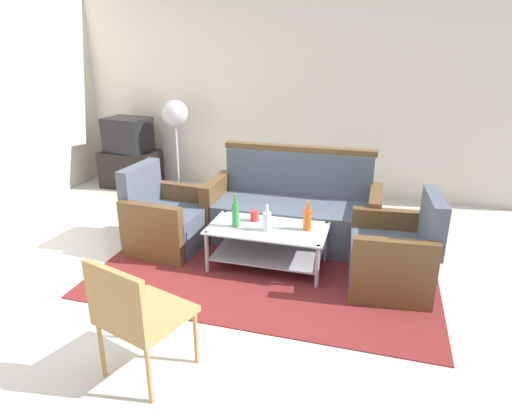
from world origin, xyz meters
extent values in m
plane|color=beige|center=(0.00, 0.00, 0.00)|extent=(14.00, 14.00, 0.00)
cube|color=silver|center=(0.00, 3.06, 1.40)|extent=(6.52, 0.12, 2.80)
cube|color=maroon|center=(0.14, 0.71, 0.01)|extent=(3.07, 2.10, 0.01)
cube|color=#4C5666|center=(0.23, 1.31, 0.22)|extent=(1.60, 0.71, 0.42)
cube|color=#4C5666|center=(0.23, 1.63, 0.67)|extent=(1.60, 0.15, 0.48)
cube|color=brown|center=(1.07, 1.31, 0.32)|extent=(0.12, 0.70, 0.62)
cube|color=brown|center=(-0.61, 1.30, 0.32)|extent=(0.12, 0.70, 0.62)
cube|color=brown|center=(0.23, 1.63, 0.94)|extent=(1.64, 0.11, 0.06)
cube|color=#4C5666|center=(-0.94, 0.81, 0.21)|extent=(0.70, 0.65, 0.40)
cube|color=#4C5666|center=(-1.25, 0.84, 0.64)|extent=(0.16, 0.61, 0.45)
cube|color=brown|center=(-0.92, 1.14, 0.30)|extent=(0.67, 0.15, 0.58)
cube|color=brown|center=(-0.97, 0.48, 0.30)|extent=(0.67, 0.15, 0.58)
cube|color=#4C5666|center=(1.23, 0.63, 0.21)|extent=(0.71, 0.65, 0.40)
cube|color=#4C5666|center=(1.54, 0.66, 0.64)|extent=(0.17, 0.61, 0.45)
cube|color=brown|center=(1.26, 0.30, 0.30)|extent=(0.67, 0.15, 0.58)
cube|color=brown|center=(1.21, 0.96, 0.30)|extent=(0.67, 0.15, 0.58)
cube|color=silver|center=(0.13, 0.68, 0.40)|extent=(1.10, 0.60, 0.02)
cube|color=#9E9EA5|center=(0.13, 0.68, 0.13)|extent=(1.00, 0.52, 0.02)
cylinder|color=#9E9EA5|center=(-0.38, 0.94, 0.21)|extent=(0.04, 0.04, 0.40)
cylinder|color=#9E9EA5|center=(0.64, 0.94, 0.21)|extent=(0.04, 0.04, 0.40)
cylinder|color=#9E9EA5|center=(-0.38, 0.42, 0.21)|extent=(0.04, 0.04, 0.40)
cylinder|color=#9E9EA5|center=(0.64, 0.42, 0.21)|extent=(0.04, 0.04, 0.40)
cylinder|color=silver|center=(0.14, 0.61, 0.50)|extent=(0.08, 0.08, 0.17)
cylinder|color=silver|center=(0.14, 0.61, 0.62)|extent=(0.03, 0.03, 0.07)
cylinder|color=#2D8C38|center=(-0.16, 0.61, 0.52)|extent=(0.06, 0.06, 0.22)
cylinder|color=#2D8C38|center=(-0.16, 0.61, 0.68)|extent=(0.02, 0.02, 0.10)
cylinder|color=#D85919|center=(0.49, 0.72, 0.51)|extent=(0.07, 0.07, 0.19)
cylinder|color=#D85919|center=(0.49, 0.72, 0.64)|extent=(0.03, 0.03, 0.08)
cylinder|color=red|center=(-0.03, 0.79, 0.46)|extent=(0.08, 0.08, 0.10)
cube|color=black|center=(-2.42, 2.55, 0.26)|extent=(0.80, 0.50, 0.52)
cube|color=black|center=(-2.42, 2.55, 0.76)|extent=(0.66, 0.52, 0.48)
cube|color=black|center=(-2.38, 2.77, 0.76)|extent=(0.51, 0.08, 0.36)
cylinder|color=#2D2D33|center=(-1.69, 2.60, 0.01)|extent=(0.32, 0.32, 0.03)
cylinder|color=#B2B2B7|center=(-1.69, 2.60, 0.51)|extent=(0.03, 0.03, 0.95)
sphere|color=#B2B2B7|center=(-1.69, 2.60, 1.09)|extent=(0.36, 0.36, 0.36)
cube|color=#AD844C|center=(-0.24, -0.89, 0.42)|extent=(0.60, 0.60, 0.04)
cube|color=#AD844C|center=(-0.31, -1.10, 0.64)|extent=(0.47, 0.18, 0.40)
cylinder|color=#AD844C|center=(-0.38, -0.63, 0.21)|extent=(0.03, 0.03, 0.42)
cylinder|color=#AD844C|center=(0.02, -0.75, 0.21)|extent=(0.03, 0.03, 0.42)
cylinder|color=#AD844C|center=(-0.51, -1.03, 0.21)|extent=(0.03, 0.03, 0.42)
cylinder|color=#AD844C|center=(-0.10, -1.16, 0.21)|extent=(0.03, 0.03, 0.42)
camera|label=1|loc=(1.08, -3.00, 2.05)|focal=31.34mm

